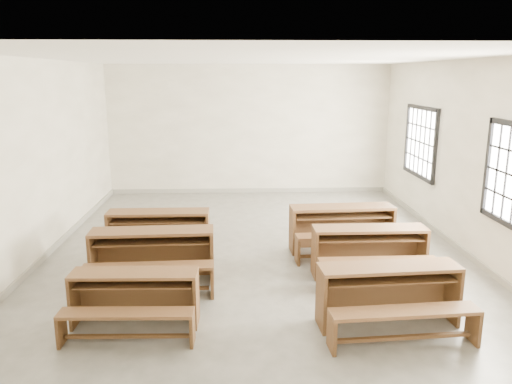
{
  "coord_description": "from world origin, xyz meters",
  "views": [
    {
      "loc": [
        -0.34,
        -8.24,
        2.94
      ],
      "look_at": [
        0.0,
        0.0,
        1.0
      ],
      "focal_mm": 35.0,
      "sensor_mm": 36.0,
      "label": 1
    }
  ],
  "objects_px": {
    "desk_set_2": "(158,230)",
    "desk_set_3": "(390,292)",
    "desk_set_0": "(134,296)",
    "desk_set_4": "(370,249)",
    "desk_set_5": "(342,226)",
    "desk_set_1": "(152,253)"
  },
  "relations": [
    {
      "from": "desk_set_2",
      "to": "desk_set_3",
      "type": "relative_size",
      "value": 0.97
    },
    {
      "from": "desk_set_0",
      "to": "desk_set_4",
      "type": "relative_size",
      "value": 0.91
    },
    {
      "from": "desk_set_3",
      "to": "desk_set_5",
      "type": "height_order",
      "value": "desk_set_5"
    },
    {
      "from": "desk_set_4",
      "to": "desk_set_5",
      "type": "distance_m",
      "value": 1.12
    },
    {
      "from": "desk_set_0",
      "to": "desk_set_2",
      "type": "relative_size",
      "value": 0.91
    },
    {
      "from": "desk_set_0",
      "to": "desk_set_1",
      "type": "bearing_deg",
      "value": 91.1
    },
    {
      "from": "desk_set_4",
      "to": "desk_set_5",
      "type": "height_order",
      "value": "desk_set_5"
    },
    {
      "from": "desk_set_0",
      "to": "desk_set_4",
      "type": "xyz_separation_m",
      "value": [
        3.19,
        1.39,
        0.05
      ]
    },
    {
      "from": "desk_set_3",
      "to": "desk_set_5",
      "type": "xyz_separation_m",
      "value": [
        -0.01,
        2.61,
        0.02
      ]
    },
    {
      "from": "desk_set_1",
      "to": "desk_set_4",
      "type": "xyz_separation_m",
      "value": [
        3.18,
        0.11,
        -0.02
      ]
    },
    {
      "from": "desk_set_5",
      "to": "desk_set_3",
      "type": "bearing_deg",
      "value": -92.78
    },
    {
      "from": "desk_set_2",
      "to": "desk_set_5",
      "type": "height_order",
      "value": "desk_set_5"
    },
    {
      "from": "desk_set_1",
      "to": "desk_set_2",
      "type": "bearing_deg",
      "value": 92.16
    },
    {
      "from": "desk_set_1",
      "to": "desk_set_4",
      "type": "height_order",
      "value": "desk_set_1"
    },
    {
      "from": "desk_set_3",
      "to": "desk_set_4",
      "type": "distance_m",
      "value": 1.52
    },
    {
      "from": "desk_set_0",
      "to": "desk_set_2",
      "type": "xyz_separation_m",
      "value": [
        -0.07,
        2.43,
        0.05
      ]
    },
    {
      "from": "desk_set_0",
      "to": "desk_set_4",
      "type": "bearing_deg",
      "value": 25.15
    },
    {
      "from": "desk_set_3",
      "to": "desk_set_1",
      "type": "bearing_deg",
      "value": 151.23
    },
    {
      "from": "desk_set_2",
      "to": "desk_set_5",
      "type": "relative_size",
      "value": 0.93
    },
    {
      "from": "desk_set_0",
      "to": "desk_set_5",
      "type": "bearing_deg",
      "value": 41.22
    },
    {
      "from": "desk_set_3",
      "to": "desk_set_4",
      "type": "relative_size",
      "value": 1.03
    },
    {
      "from": "desk_set_1",
      "to": "desk_set_3",
      "type": "relative_size",
      "value": 1.03
    }
  ]
}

